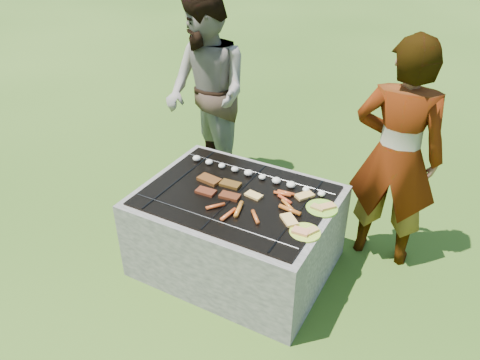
{
  "coord_description": "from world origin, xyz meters",
  "views": [
    {
      "loc": [
        1.29,
        -2.29,
        2.35
      ],
      "look_at": [
        0.0,
        0.05,
        0.7
      ],
      "focal_mm": 35.0,
      "sensor_mm": 36.0,
      "label": 1
    }
  ],
  "objects_px": {
    "cook": "(396,156)",
    "bystander": "(207,94)",
    "plate_far": "(322,208)",
    "plate_near": "(305,232)",
    "fire_pit": "(237,233)"
  },
  "relations": [
    {
      "from": "cook",
      "to": "plate_far",
      "type": "bearing_deg",
      "value": 54.38
    },
    {
      "from": "plate_near",
      "to": "cook",
      "type": "distance_m",
      "value": 0.89
    },
    {
      "from": "plate_far",
      "to": "bystander",
      "type": "xyz_separation_m",
      "value": [
        -1.37,
        0.79,
        0.25
      ]
    },
    {
      "from": "bystander",
      "to": "plate_far",
      "type": "bearing_deg",
      "value": 0.96
    },
    {
      "from": "plate_near",
      "to": "bystander",
      "type": "distance_m",
      "value": 1.76
    },
    {
      "from": "fire_pit",
      "to": "plate_near",
      "type": "relative_size",
      "value": 5.16
    },
    {
      "from": "plate_far",
      "to": "plate_near",
      "type": "relative_size",
      "value": 1.02
    },
    {
      "from": "cook",
      "to": "bystander",
      "type": "height_order",
      "value": "bystander"
    },
    {
      "from": "fire_pit",
      "to": "plate_far",
      "type": "relative_size",
      "value": 5.05
    },
    {
      "from": "fire_pit",
      "to": "plate_far",
      "type": "distance_m",
      "value": 0.66
    },
    {
      "from": "plate_far",
      "to": "bystander",
      "type": "distance_m",
      "value": 1.6
    },
    {
      "from": "cook",
      "to": "bystander",
      "type": "bearing_deg",
      "value": -12.95
    },
    {
      "from": "fire_pit",
      "to": "plate_near",
      "type": "distance_m",
      "value": 0.67
    },
    {
      "from": "plate_near",
      "to": "cook",
      "type": "relative_size",
      "value": 0.15
    },
    {
      "from": "cook",
      "to": "fire_pit",
      "type": "bearing_deg",
      "value": 32.51
    }
  ]
}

